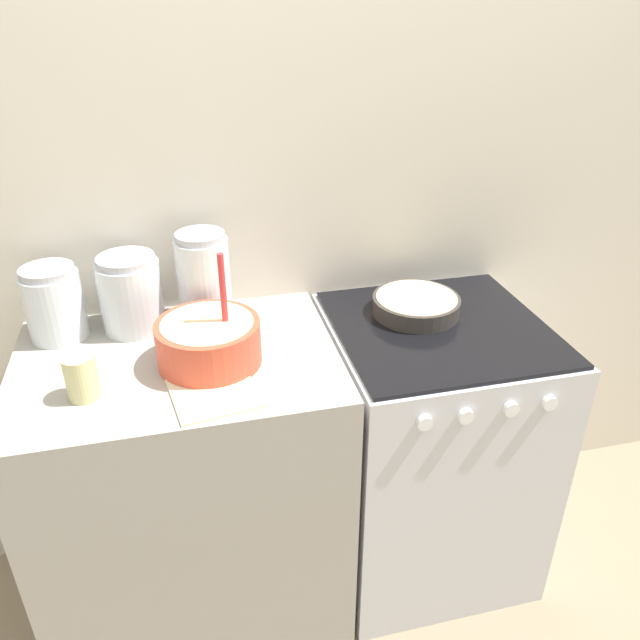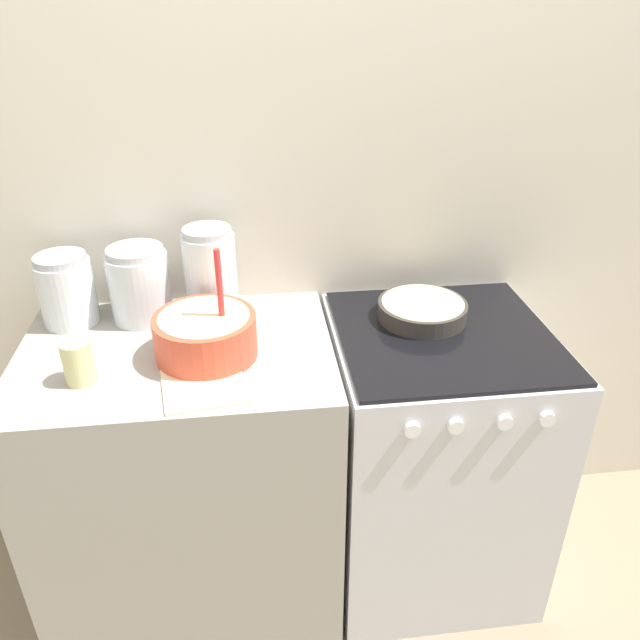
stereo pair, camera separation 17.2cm
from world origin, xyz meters
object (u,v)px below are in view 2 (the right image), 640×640
at_px(mixing_bowl, 205,333).
at_px(tin_can, 78,362).
at_px(storage_jar_middle, 140,289).
at_px(baking_pan, 422,310).
at_px(storage_jar_right, 211,278).
at_px(stove, 431,456).
at_px(storage_jar_left, 67,294).

bearing_deg(mixing_bowl, tin_can, -164.66).
bearing_deg(mixing_bowl, storage_jar_middle, 129.01).
height_order(baking_pan, storage_jar_right, storage_jar_right).
relative_size(stove, storage_jar_right, 3.37).
bearing_deg(storage_jar_middle, mixing_bowl, -50.99).
bearing_deg(stove, storage_jar_right, 162.97).
height_order(storage_jar_left, storage_jar_middle, storage_jar_middle).
distance_m(baking_pan, storage_jar_left, 1.02).
relative_size(baking_pan, storage_jar_right, 0.97).
height_order(stove, storage_jar_left, storage_jar_left).
bearing_deg(mixing_bowl, baking_pan, 11.76).
bearing_deg(tin_can, storage_jar_left, 105.75).
xyz_separation_m(baking_pan, storage_jar_right, (-0.61, 0.11, 0.09)).
relative_size(baking_pan, storage_jar_middle, 1.19).
height_order(stove, mixing_bowl, mixing_bowl).
xyz_separation_m(stove, storage_jar_middle, (-0.86, 0.20, 0.55)).
distance_m(stove, baking_pan, 0.49).
distance_m(mixing_bowl, storage_jar_right, 0.24).
bearing_deg(storage_jar_middle, stove, -13.14).
height_order(baking_pan, storage_jar_left, storage_jar_left).
xyz_separation_m(mixing_bowl, storage_jar_middle, (-0.19, 0.24, 0.03)).
height_order(storage_jar_left, storage_jar_right, storage_jar_right).
height_order(mixing_bowl, storage_jar_middle, mixing_bowl).
height_order(stove, storage_jar_middle, storage_jar_middle).
xyz_separation_m(stove, storage_jar_left, (-1.06, 0.20, 0.54)).
xyz_separation_m(mixing_bowl, storage_jar_right, (0.01, 0.24, 0.05)).
xyz_separation_m(storage_jar_middle, tin_can, (-0.11, -0.32, -0.04)).
bearing_deg(baking_pan, storage_jar_left, 173.92).
relative_size(storage_jar_middle, storage_jar_right, 0.82).
height_order(storage_jar_left, tin_can, storage_jar_left).
xyz_separation_m(storage_jar_left, storage_jar_middle, (0.20, -0.00, 0.01)).
height_order(mixing_bowl, storage_jar_left, mixing_bowl).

